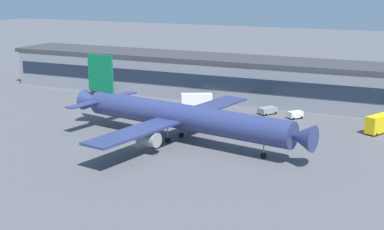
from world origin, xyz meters
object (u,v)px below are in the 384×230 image
(airliner, at_px, (180,116))
(pushback_tractor, at_px, (267,110))
(catering_truck, at_px, (378,123))
(baggage_tug, at_px, (295,114))
(belt_loader, at_px, (102,92))
(fuel_truck, at_px, (196,99))

(airliner, xyz_separation_m, pushback_tractor, (9.53, 31.16, -4.42))
(airliner, relative_size, catering_truck, 7.70)
(airliner, height_order, catering_truck, airliner)
(baggage_tug, bearing_deg, catering_truck, -15.11)
(belt_loader, relative_size, catering_truck, 0.88)
(belt_loader, height_order, pushback_tractor, belt_loader)
(airliner, height_order, baggage_tug, airliner)
(catering_truck, distance_m, fuel_truck, 49.22)
(baggage_tug, bearing_deg, belt_loader, 177.20)
(belt_loader, relative_size, fuel_truck, 0.77)
(airliner, distance_m, catering_truck, 44.70)
(belt_loader, relative_size, baggage_tug, 1.65)
(belt_loader, distance_m, pushback_tractor, 51.45)
(baggage_tug, bearing_deg, pushback_tractor, 168.97)
(baggage_tug, height_order, pushback_tractor, baggage_tug)
(fuel_truck, bearing_deg, airliner, -71.06)
(catering_truck, relative_size, fuel_truck, 0.87)
(airliner, height_order, pushback_tractor, airliner)
(airliner, relative_size, pushback_tractor, 10.74)
(baggage_tug, bearing_deg, airliner, -120.18)
(catering_truck, bearing_deg, pushback_tractor, 166.01)
(belt_loader, xyz_separation_m, baggage_tug, (59.14, -2.90, -0.07))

